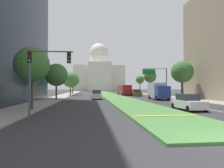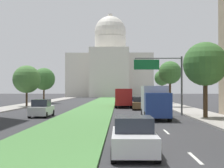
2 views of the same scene
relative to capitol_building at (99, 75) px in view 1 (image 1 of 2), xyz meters
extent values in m
plane|color=#333335|center=(0.00, -61.70, -10.77)|extent=(275.22, 275.22, 0.00)
cube|color=#4C8442|center=(0.00, -67.95, -10.70)|extent=(5.58, 112.59, 0.14)
cube|color=gold|center=(0.00, -117.01, -10.61)|extent=(5.02, 0.50, 0.04)
cube|color=silver|center=(6.77, -113.01, -10.77)|extent=(0.16, 2.40, 0.01)
cube|color=silver|center=(6.77, -104.63, -10.77)|extent=(0.16, 2.40, 0.01)
cube|color=silver|center=(6.77, -93.68, -10.77)|extent=(0.16, 2.40, 0.01)
cube|color=silver|center=(6.77, -81.42, -10.77)|extent=(0.16, 2.40, 0.01)
cube|color=silver|center=(6.77, -79.14, -10.77)|extent=(0.16, 2.40, 0.01)
cube|color=silver|center=(6.77, -64.50, -10.77)|extent=(0.16, 2.40, 0.01)
cube|color=#9E9991|center=(-12.75, -74.21, -10.70)|extent=(4.00, 112.59, 0.15)
cube|color=#9E9991|center=(12.75, -74.21, -10.70)|extent=(4.00, 112.59, 0.15)
cube|color=silver|center=(0.00, 0.85, -2.84)|extent=(31.52, 25.17, 15.88)
cube|color=silver|center=(0.00, -13.73, -2.04)|extent=(13.87, 4.00, 17.47)
cylinder|color=silver|center=(0.00, 0.85, 8.83)|extent=(12.21, 12.21, 7.45)
sphere|color=silver|center=(0.00, 0.85, 14.72)|extent=(12.35, 12.35, 12.35)
cylinder|color=silver|center=(0.00, 0.85, 20.28)|extent=(1.80, 1.80, 3.00)
cylinder|color=#515456|center=(-10.25, -116.40, -8.17)|extent=(0.16, 0.16, 5.20)
cube|color=black|center=(-10.25, -116.40, -6.17)|extent=(0.28, 0.24, 0.84)
sphere|color=#510F0F|center=(-10.25, -116.54, -5.89)|extent=(0.18, 0.18, 0.18)
sphere|color=#4C380F|center=(-10.25, -116.54, -6.17)|extent=(0.18, 0.18, 0.18)
sphere|color=#1ED838|center=(-10.25, -116.54, -6.45)|extent=(0.18, 0.18, 0.18)
cylinder|color=#515456|center=(-8.65, -116.40, -5.72)|extent=(3.20, 0.10, 0.10)
cube|color=black|center=(-7.37, -116.40, -6.17)|extent=(0.28, 0.24, 0.84)
sphere|color=#510F0F|center=(-7.37, -116.54, -5.89)|extent=(0.18, 0.18, 0.18)
sphere|color=#4C380F|center=(-7.37, -116.54, -6.17)|extent=(0.18, 0.18, 0.18)
sphere|color=#1ED838|center=(-7.37, -116.54, -6.45)|extent=(0.18, 0.18, 0.18)
cylinder|color=#515456|center=(10.45, -90.91, -7.52)|extent=(0.20, 0.20, 6.50)
cylinder|color=#515456|center=(7.88, -90.91, -4.47)|extent=(5.15, 0.12, 0.12)
cube|color=#146033|center=(6.59, -90.96, -5.17)|extent=(2.80, 0.08, 1.10)
cylinder|color=#4C3823|center=(-11.51, -111.36, -8.95)|extent=(0.30, 0.30, 3.66)
sphere|color=#3D7033|center=(-11.51, -111.36, -6.17)|extent=(3.46, 3.46, 3.46)
cylinder|color=#4C3823|center=(-11.88, -94.72, -9.04)|extent=(0.29, 0.29, 3.47)
sphere|color=#3D7033|center=(-11.88, -94.72, -6.17)|extent=(4.11, 4.11, 4.11)
cylinder|color=#4C3823|center=(11.92, -95.15, -8.69)|extent=(0.43, 0.43, 4.17)
sphere|color=#3D7033|center=(11.92, -95.15, -5.44)|extent=(4.26, 4.26, 4.26)
cylinder|color=#4C3823|center=(-11.25, -75.13, -9.15)|extent=(0.32, 0.32, 3.26)
sphere|color=#4C7F3D|center=(-11.25, -75.13, -6.30)|extent=(4.44, 4.44, 4.44)
cylinder|color=#4C3823|center=(11.52, -75.86, -8.52)|extent=(0.33, 0.33, 4.50)
sphere|color=#3D7033|center=(11.52, -75.86, -5.29)|extent=(3.57, 3.57, 3.57)
cylinder|color=#4C3823|center=(-11.80, -60.94, -8.92)|extent=(0.34, 0.34, 3.71)
sphere|color=#3D7033|center=(-11.80, -60.94, -5.82)|extent=(4.53, 4.53, 4.53)
cylinder|color=#4C3823|center=(12.11, -61.77, -8.62)|extent=(0.31, 0.31, 4.30)
sphere|color=#3D7033|center=(12.11, -61.77, -5.64)|extent=(3.04, 3.04, 3.04)
cube|color=silver|center=(4.22, -112.39, -10.16)|extent=(1.89, 4.27, 0.80)
cube|color=#282D38|center=(4.22, -112.22, -9.43)|extent=(1.66, 2.05, 0.65)
cylinder|color=black|center=(5.09, -114.06, -10.45)|extent=(0.22, 0.64, 0.64)
cylinder|color=black|center=(3.37, -114.07, -10.45)|extent=(0.22, 0.64, 0.64)
cylinder|color=black|center=(5.08, -110.70, -10.45)|extent=(0.22, 0.64, 0.64)
cylinder|color=black|center=(3.36, -110.71, -10.45)|extent=(0.22, 0.64, 0.64)
cube|color=silver|center=(-4.52, -93.02, -10.12)|extent=(1.83, 4.24, 0.88)
cube|color=#282D38|center=(-4.52, -93.19, -9.32)|extent=(1.60, 2.04, 0.72)
cylinder|color=black|center=(-5.34, -91.35, -10.45)|extent=(0.22, 0.64, 0.64)
cylinder|color=black|center=(-3.69, -91.35, -10.45)|extent=(0.22, 0.64, 0.64)
cylinder|color=black|center=(-5.35, -94.68, -10.45)|extent=(0.22, 0.64, 0.64)
cylinder|color=black|center=(-3.70, -94.69, -10.45)|extent=(0.22, 0.64, 0.64)
cube|color=brown|center=(6.39, -80.96, -10.12)|extent=(2.08, 4.59, 0.87)
cube|color=#282D38|center=(6.40, -80.78, -9.33)|extent=(1.76, 2.23, 0.71)
cylinder|color=black|center=(7.19, -82.80, -10.45)|extent=(0.25, 0.65, 0.64)
cylinder|color=black|center=(5.45, -82.73, -10.45)|extent=(0.25, 0.65, 0.64)
cylinder|color=black|center=(7.34, -79.19, -10.45)|extent=(0.25, 0.65, 0.64)
cylinder|color=black|center=(5.60, -79.12, -10.45)|extent=(0.25, 0.65, 0.64)
cube|color=navy|center=(6.42, -70.96, -10.17)|extent=(1.92, 4.32, 0.78)
cube|color=#282D38|center=(6.42, -70.79, -9.46)|extent=(1.64, 2.09, 0.63)
cylinder|color=black|center=(7.19, -72.66, -10.45)|extent=(0.24, 0.65, 0.64)
cylinder|color=black|center=(5.55, -72.62, -10.45)|extent=(0.24, 0.65, 0.64)
cylinder|color=black|center=(7.29, -69.30, -10.45)|extent=(0.24, 0.65, 0.64)
cylinder|color=black|center=(5.65, -69.25, -10.45)|extent=(0.24, 0.65, 0.64)
cube|color=navy|center=(7.04, -97.62, -9.32)|extent=(2.30, 2.00, 2.20)
cube|color=#B2B2B7|center=(7.04, -94.42, -8.97)|extent=(2.30, 4.40, 2.80)
cylinder|color=black|center=(8.09, -97.62, -10.32)|extent=(0.30, 0.90, 0.90)
cylinder|color=black|center=(5.99, -97.62, -10.32)|extent=(0.30, 0.90, 0.90)
cylinder|color=black|center=(8.09, -93.32, -10.32)|extent=(0.30, 0.90, 0.90)
cylinder|color=black|center=(5.99, -93.32, -10.32)|extent=(0.30, 0.90, 0.90)
cube|color=#B21E1E|center=(4.22, -73.63, -9.07)|extent=(2.50, 11.00, 2.50)
cube|color=#232833|center=(4.22, -73.63, -8.72)|extent=(2.52, 10.12, 0.90)
cylinder|color=black|center=(5.37, -77.93, -10.27)|extent=(0.32, 1.00, 1.00)
cylinder|color=black|center=(3.07, -77.93, -10.27)|extent=(0.32, 1.00, 1.00)
cylinder|color=black|center=(5.37, -69.73, -10.27)|extent=(0.32, 1.00, 1.00)
cylinder|color=black|center=(3.07, -69.73, -10.27)|extent=(0.32, 1.00, 1.00)
camera|label=1|loc=(-5.78, -131.76, -8.43)|focal=31.90mm
camera|label=2|loc=(3.59, -126.76, -7.88)|focal=52.11mm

